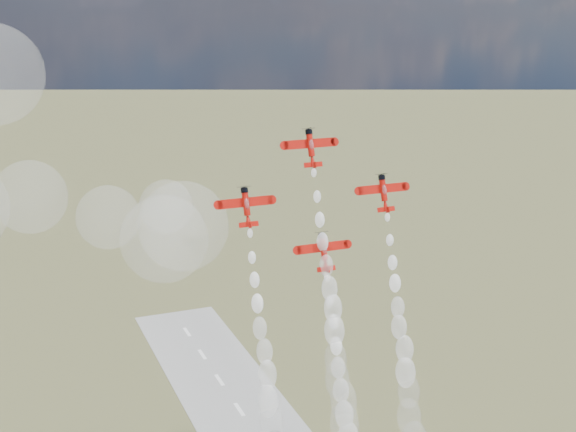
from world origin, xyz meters
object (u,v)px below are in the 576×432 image
Objects in this scene: plane_lead at (311,147)px; plane_left at (246,206)px; plane_right at (384,192)px; plane_slot at (324,251)px.

plane_lead is 1.00× the size of plane_left.
plane_right is 1.00× the size of plane_slot.
plane_left is at bearing 166.91° from plane_slot.
plane_right is at bearing 13.09° from plane_slot.
plane_lead reaches higher than plane_slot.
plane_left is 1.00× the size of plane_slot.
plane_lead reaches higher than plane_right.
plane_right is (14.35, -3.34, -9.47)m from plane_lead.
plane_right reaches higher than plane_slot.
plane_right is at bearing 0.00° from plane_left.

